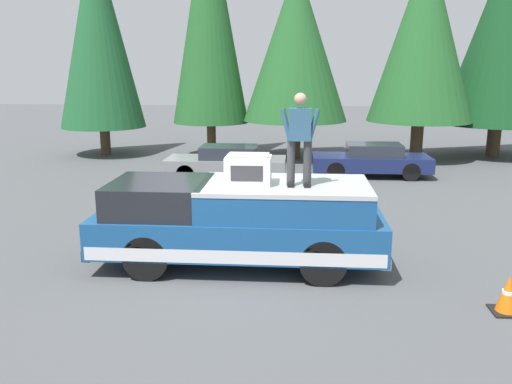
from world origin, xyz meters
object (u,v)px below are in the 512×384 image
(traffic_cone, at_px, (508,295))
(person_on_truck_bed, at_px, (300,137))
(pickup_truck, at_px, (239,222))
(parked_car_grey, at_px, (227,163))
(parked_car_navy, at_px, (371,160))
(compressor_unit, at_px, (248,169))

(traffic_cone, bearing_deg, person_on_truck_bed, 65.01)
(pickup_truck, bearing_deg, parked_car_grey, 9.16)
(traffic_cone, bearing_deg, parked_car_grey, 30.21)
(pickup_truck, height_order, parked_car_navy, pickup_truck)
(person_on_truck_bed, bearing_deg, compressor_unit, 83.19)
(parked_car_navy, bearing_deg, parked_car_grey, 100.09)
(person_on_truck_bed, xyz_separation_m, parked_car_grey, (8.33, 2.44, -1.97))
(pickup_truck, xyz_separation_m, parked_car_navy, (9.00, -3.75, -0.29))
(parked_car_navy, bearing_deg, traffic_cone, -176.33)
(pickup_truck, height_order, traffic_cone, pickup_truck)
(compressor_unit, bearing_deg, traffic_cone, -111.26)
(person_on_truck_bed, xyz_separation_m, traffic_cone, (-1.54, -3.30, -2.26))
(parked_car_navy, relative_size, parked_car_grey, 1.00)
(compressor_unit, relative_size, parked_car_navy, 0.20)
(compressor_unit, relative_size, parked_car_grey, 0.20)
(pickup_truck, relative_size, parked_car_grey, 1.35)
(person_on_truck_bed, bearing_deg, traffic_cone, -114.99)
(compressor_unit, distance_m, parked_car_navy, 9.87)
(compressor_unit, bearing_deg, pickup_truck, 59.29)
(parked_car_grey, bearing_deg, person_on_truck_bed, -163.64)
(compressor_unit, height_order, parked_car_grey, compressor_unit)
(pickup_truck, height_order, person_on_truck_bed, person_on_truck_bed)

